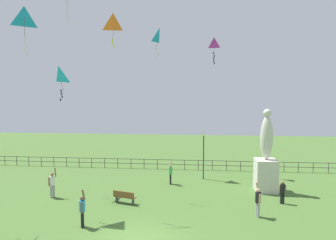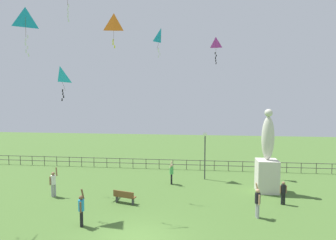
# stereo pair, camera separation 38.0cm
# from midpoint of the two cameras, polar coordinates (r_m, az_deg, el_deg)

# --- Properties ---
(statue_monument) EXTENTS (1.50, 1.50, 6.07)m
(statue_monument) POSITION_cam_midpoint_polar(r_m,az_deg,el_deg) (22.15, 19.78, -8.29)
(statue_monument) COLOR beige
(statue_monument) RESTS_ON ground_plane
(lamppost) EXTENTS (0.36, 0.36, 4.03)m
(lamppost) POSITION_cam_midpoint_polar(r_m,az_deg,el_deg) (24.06, 7.89, -4.90)
(lamppost) COLOR #38383D
(lamppost) RESTS_ON ground_plane
(park_bench) EXTENTS (1.55, 0.80, 0.85)m
(park_bench) POSITION_cam_midpoint_polar(r_m,az_deg,el_deg) (19.27, -8.18, -14.96)
(park_bench) COLOR brown
(park_bench) RESTS_ON ground_plane
(person_0) EXTENTS (0.30, 0.51, 1.91)m
(person_0) POSITION_cam_midpoint_polar(r_m,az_deg,el_deg) (22.91, 1.18, -10.47)
(person_0) COLOR black
(person_0) RESTS_ON ground_plane
(person_1) EXTENTS (0.31, 0.53, 1.97)m
(person_1) POSITION_cam_midpoint_polar(r_m,az_deg,el_deg) (16.41, -16.36, -16.65)
(person_1) COLOR black
(person_1) RESTS_ON ground_plane
(person_2) EXTENTS (0.50, 0.42, 2.04)m
(person_2) POSITION_cam_midpoint_polar(r_m,az_deg,el_deg) (21.57, -21.57, -11.54)
(person_2) COLOR #99999E
(person_2) RESTS_ON ground_plane
(person_3) EXTENTS (0.45, 0.28, 1.51)m
(person_3) POSITION_cam_midpoint_polar(r_m,az_deg,el_deg) (20.26, 22.66, -13.09)
(person_3) COLOR black
(person_3) RESTS_ON ground_plane
(person_4) EXTENTS (0.31, 0.54, 1.98)m
(person_4) POSITION_cam_midpoint_polar(r_m,az_deg,el_deg) (17.64, 18.18, -15.17)
(person_4) COLOR #99999E
(person_4) RESTS_ON ground_plane
(kite_0) EXTENTS (1.07, 0.66, 2.48)m
(kite_0) POSITION_cam_midpoint_polar(r_m,az_deg,el_deg) (21.75, -10.29, 18.52)
(kite_0) COLOR orange
(kite_1) EXTENTS (0.91, 0.92, 2.49)m
(kite_1) POSITION_cam_midpoint_polar(r_m,az_deg,el_deg) (25.89, -0.95, 16.46)
(kite_1) COLOR #198CD1
(kite_2) EXTENTS (0.74, 1.24, 2.55)m
(kite_2) POSITION_cam_midpoint_polar(r_m,az_deg,el_deg) (22.39, -20.41, 8.41)
(kite_2) COLOR #19B2B2
(kite_5) EXTENTS (1.20, 1.08, 2.84)m
(kite_5) POSITION_cam_midpoint_polar(r_m,az_deg,el_deg) (19.90, -26.19, 17.77)
(kite_5) COLOR #198CD1
(kite_6) EXTENTS (0.84, 0.81, 2.32)m
(kite_6) POSITION_cam_midpoint_polar(r_m,az_deg,el_deg) (26.44, 9.99, 14.84)
(kite_6) COLOR #B22DB2
(waterfront_railing) EXTENTS (36.05, 0.06, 0.95)m
(waterfront_railing) POSITION_cam_midpoint_polar(r_m,az_deg,el_deg) (27.73, -0.12, -8.57)
(waterfront_railing) COLOR #4C4742
(waterfront_railing) RESTS_ON ground_plane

